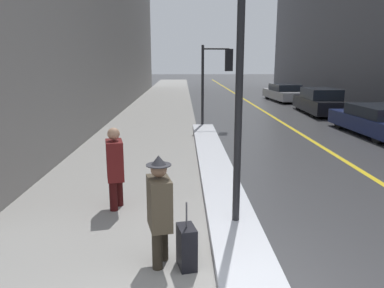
# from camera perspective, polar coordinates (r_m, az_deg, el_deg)

# --- Properties ---
(sidewalk_slab) EXTENTS (4.00, 80.00, 0.01)m
(sidewalk_slab) POSITION_cam_1_polar(r_m,az_deg,el_deg) (18.98, -5.67, 4.07)
(sidewalk_slab) COLOR gray
(sidewalk_slab) RESTS_ON ground
(road_centre_stripe) EXTENTS (0.16, 80.00, 0.00)m
(road_centre_stripe) POSITION_cam_1_polar(r_m,az_deg,el_deg) (19.47, 12.27, 4.05)
(road_centre_stripe) COLOR gold
(road_centre_stripe) RESTS_ON ground
(snow_bank_curb) EXTENTS (0.85, 12.91, 0.14)m
(snow_bank_curb) POSITION_cam_1_polar(r_m,az_deg,el_deg) (9.66, 3.67, -3.70)
(snow_bank_curb) COLOR silver
(snow_bank_curb) RESTS_ON ground
(lamp_post) EXTENTS (0.28, 0.28, 4.48)m
(lamp_post) POSITION_cam_1_polar(r_m,az_deg,el_deg) (5.95, 7.29, 11.91)
(lamp_post) COLOR black
(lamp_post) RESTS_ON ground
(traffic_light_near) EXTENTS (1.31, 0.39, 3.41)m
(traffic_light_near) POSITION_cam_1_polar(r_m,az_deg,el_deg) (15.87, 4.19, 11.36)
(traffic_light_near) COLOR black
(traffic_light_near) RESTS_ON ground
(pedestrian_nearside) EXTENTS (0.38, 0.53, 1.57)m
(pedestrian_nearside) POSITION_cam_1_polar(r_m,az_deg,el_deg) (5.10, -4.98, -9.48)
(pedestrian_nearside) COLOR #2A241B
(pedestrian_nearside) RESTS_ON ground
(pedestrian_in_glasses) EXTENTS (0.40, 0.56, 1.57)m
(pedestrian_in_glasses) POSITION_cam_1_polar(r_m,az_deg,el_deg) (7.15, -11.66, -3.08)
(pedestrian_in_glasses) COLOR #340C0C
(pedestrian_in_glasses) RESTS_ON ground
(parked_car_navy) EXTENTS (2.04, 4.80, 1.14)m
(parked_car_navy) POSITION_cam_1_polar(r_m,az_deg,el_deg) (15.87, 26.55, 3.18)
(parked_car_navy) COLOR navy
(parked_car_navy) RESTS_ON ground
(parked_car_black) EXTENTS (1.90, 4.86, 1.35)m
(parked_car_black) POSITION_cam_1_polar(r_m,az_deg,el_deg) (21.42, 18.91, 6.12)
(parked_car_black) COLOR black
(parked_car_black) RESTS_ON ground
(parked_car_silver) EXTENTS (2.07, 4.91, 1.19)m
(parked_car_silver) POSITION_cam_1_polar(r_m,az_deg,el_deg) (27.71, 13.84, 7.60)
(parked_car_silver) COLOR #B2B2B7
(parked_car_silver) RESTS_ON ground
(rolling_suitcase) EXTENTS (0.29, 0.40, 0.95)m
(rolling_suitcase) POSITION_cam_1_polar(r_m,az_deg,el_deg) (5.24, -0.82, -15.46)
(rolling_suitcase) COLOR black
(rolling_suitcase) RESTS_ON ground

